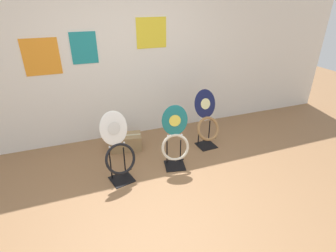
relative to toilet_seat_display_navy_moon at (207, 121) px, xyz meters
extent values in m
plane|color=#8E6642|center=(-1.00, -1.17, -0.43)|extent=(14.00, 14.00, 0.00)
cube|color=silver|center=(-1.00, 0.85, 0.87)|extent=(8.00, 0.06, 2.60)
cube|color=orange|center=(-2.22, 0.81, 0.99)|extent=(0.48, 0.01, 0.51)
cube|color=teal|center=(-1.63, 0.81, 1.08)|extent=(0.37, 0.01, 0.45)
cube|color=yellow|center=(-0.61, 0.81, 1.24)|extent=(0.48, 0.01, 0.45)
cube|color=black|center=(0.00, -0.03, -0.42)|extent=(0.30, 0.30, 0.01)
cylinder|color=black|center=(-0.10, 0.05, -0.23)|extent=(0.02, 0.02, 0.38)
cylinder|color=black|center=(0.09, 0.07, -0.23)|extent=(0.02, 0.02, 0.38)
cylinder|color=black|center=(0.01, -0.11, -0.27)|extent=(0.22, 0.03, 0.02)
torus|color=#9E7042|center=(0.00, -0.05, -0.11)|extent=(0.40, 0.24, 0.37)
ellipsoid|color=#141942|center=(-0.01, 0.09, 0.26)|extent=(0.38, 0.17, 0.44)
ellipsoid|color=beige|center=(0.00, 0.07, 0.27)|extent=(0.17, 0.06, 0.16)
sphere|color=silver|center=(-0.10, 0.02, 0.05)|extent=(0.02, 0.02, 0.02)
sphere|color=silver|center=(0.10, 0.03, 0.05)|extent=(0.02, 0.02, 0.02)
cube|color=black|center=(-1.45, -0.42, -0.42)|extent=(0.34, 0.34, 0.01)
cylinder|color=black|center=(-1.57, -0.35, -0.21)|extent=(0.02, 0.02, 0.41)
cylinder|color=black|center=(-1.38, -0.31, -0.21)|extent=(0.02, 0.02, 0.41)
cylinder|color=black|center=(-1.43, -0.49, -0.25)|extent=(0.22, 0.07, 0.02)
torus|color=black|center=(-1.45, -0.44, -0.08)|extent=(0.44, 0.28, 0.38)
ellipsoid|color=white|center=(-1.48, -0.32, 0.30)|extent=(0.38, 0.21, 0.43)
ellipsoid|color=silver|center=(-1.47, -0.33, 0.30)|extent=(0.17, 0.08, 0.16)
sphere|color=silver|center=(-1.56, -0.39, 0.08)|extent=(0.02, 0.02, 0.02)
sphere|color=silver|center=(-1.37, -0.35, 0.08)|extent=(0.02, 0.02, 0.02)
cube|color=black|center=(-0.68, -0.37, -0.42)|extent=(0.33, 0.33, 0.01)
cylinder|color=black|center=(-0.76, -0.26, -0.24)|extent=(0.02, 0.02, 0.35)
cylinder|color=black|center=(-0.57, -0.30, -0.24)|extent=(0.02, 0.02, 0.35)
cylinder|color=black|center=(-0.70, -0.45, -0.28)|extent=(0.22, 0.06, 0.02)
torus|color=beige|center=(-0.68, -0.39, -0.11)|extent=(0.40, 0.21, 0.38)
ellipsoid|color=#197075|center=(-0.67, -0.33, 0.27)|extent=(0.36, 0.13, 0.43)
ellipsoid|color=#EADB4C|center=(-0.67, -0.34, 0.27)|extent=(0.16, 0.05, 0.16)
sphere|color=silver|center=(-0.77, -0.33, 0.06)|extent=(0.02, 0.02, 0.02)
sphere|color=silver|center=(-0.58, -0.37, 0.06)|extent=(0.02, 0.02, 0.02)
cube|color=#93754C|center=(-1.23, 0.33, -0.31)|extent=(0.52, 0.36, 0.24)
cube|color=#B7AD89|center=(-1.23, 0.33, -0.19)|extent=(0.46, 0.12, 0.00)
camera|label=1|loc=(-1.84, -3.23, 1.77)|focal=28.00mm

